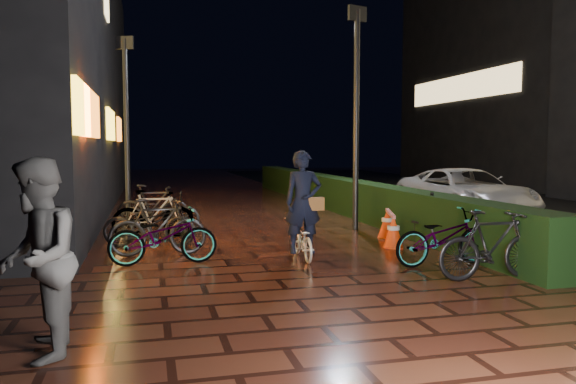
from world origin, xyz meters
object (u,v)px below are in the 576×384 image
object	(u,v)px
cyclist	(303,219)
van	(465,193)
bystander_person	(37,259)
traffic_barrier	(390,227)
cart_assembly	(430,216)

from	to	relation	value
cyclist	van	bearing A→B (deg)	37.46
bystander_person	cyclist	xyz separation A→B (m)	(3.61, 3.85, -0.24)
cyclist	traffic_barrier	xyz separation A→B (m)	(2.21, 1.22, -0.39)
van	cart_assembly	world-z (taller)	van
cart_assembly	van	bearing A→B (deg)	50.01
bystander_person	traffic_barrier	size ratio (longest dim) A/B	1.20
van	traffic_barrier	size ratio (longest dim) A/B	3.09
cyclist	traffic_barrier	bearing A→B (deg)	28.92
van	cyclist	distance (m)	7.52
cyclist	traffic_barrier	world-z (taller)	cyclist
traffic_barrier	cart_assembly	xyz separation A→B (m)	(0.80, -0.17, 0.23)
van	cart_assembly	distance (m)	4.60
bystander_person	traffic_barrier	xyz separation A→B (m)	(5.82, 5.07, -0.63)
bystander_person	cyclist	distance (m)	5.28
traffic_barrier	bystander_person	bearing A→B (deg)	-138.92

